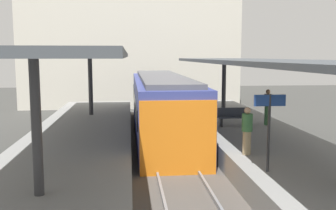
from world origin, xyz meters
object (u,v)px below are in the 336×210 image
commuter_train (161,106)px  passenger_near_bench (247,130)px  platform_sign (269,115)px  platform_bench (232,116)px  passenger_mid_platform (268,106)px

commuter_train → passenger_near_bench: (2.25, -7.33, 0.10)m
platform_sign → commuter_train: bearing=103.8°
platform_bench → passenger_mid_platform: (1.75, 0.13, 0.43)m
commuter_train → platform_sign: size_ratio=6.23×
passenger_near_bench → commuter_train: bearing=107.0°
platform_sign → passenger_near_bench: platform_sign is taller
commuter_train → platform_bench: commuter_train is taller
commuter_train → passenger_near_bench: commuter_train is taller
platform_bench → passenger_near_bench: size_ratio=0.87×
platform_sign → passenger_near_bench: 2.07m
platform_sign → platform_bench: bearing=82.8°
passenger_near_bench → passenger_mid_platform: 5.95m
platform_bench → passenger_mid_platform: 1.81m
commuter_train → platform_sign: commuter_train is taller
platform_bench → platform_sign: 7.25m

